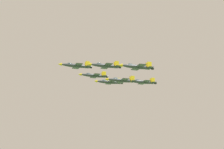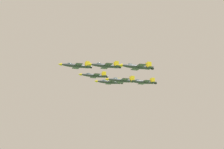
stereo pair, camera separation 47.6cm
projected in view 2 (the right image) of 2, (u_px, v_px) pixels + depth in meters
The scene contains 7 objects.
jet_lead at pixel (76, 66), 169.77m from camera, with size 11.91×17.91×4.00m.
jet_left_wingman at pixel (105, 66), 162.95m from camera, with size 11.59×17.50×3.88m.
jet_right_wingman at pixel (94, 75), 183.81m from camera, with size 11.51×17.29×3.87m.
jet_left_outer at pixel (137, 67), 155.98m from camera, with size 12.14×18.26×4.08m.
jet_right_outer at pixel (109, 82), 198.18m from camera, with size 12.11×18.32×4.06m.
jet_slot_rear at pixel (121, 80), 176.32m from camera, with size 12.15×18.31×4.08m.
jet_trailing at pixel (143, 82), 180.41m from camera, with size 11.51×17.32×3.86m.
Camera 2 is at (-180.12, -25.12, 55.07)m, focal length 49.51 mm.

